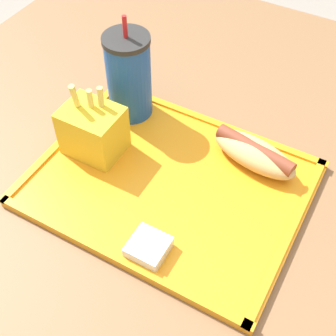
{
  "coord_description": "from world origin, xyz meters",
  "views": [
    {
      "loc": [
        0.21,
        -0.4,
        1.28
      ],
      "look_at": [
        -0.0,
        -0.02,
        0.77
      ],
      "focal_mm": 50.0,
      "sensor_mm": 36.0,
      "label": 1
    }
  ],
  "objects": [
    {
      "name": "soda_cup",
      "position": [
        -0.13,
        0.08,
        0.82
      ],
      "size": [
        0.07,
        0.07,
        0.18
      ],
      "color": "#194CA5",
      "rests_on": "food_tray"
    },
    {
      "name": "dining_table",
      "position": [
        0.0,
        0.0,
        0.37
      ],
      "size": [
        1.05,
        1.09,
        0.73
      ],
      "color": "brown",
      "rests_on": "ground_plane"
    },
    {
      "name": "sauce_cup_mayo",
      "position": [
        0.03,
        -0.14,
        0.75
      ],
      "size": [
        0.05,
        0.05,
        0.02
      ],
      "color": "silver",
      "rests_on": "food_tray"
    },
    {
      "name": "fries_carton",
      "position": [
        -0.14,
        -0.02,
        0.78
      ],
      "size": [
        0.09,
        0.07,
        0.12
      ],
      "color": "gold",
      "rests_on": "food_tray"
    },
    {
      "name": "hot_dog_far",
      "position": [
        0.09,
        0.08,
        0.76
      ],
      "size": [
        0.15,
        0.08,
        0.04
      ],
      "color": "tan",
      "rests_on": "food_tray"
    },
    {
      "name": "food_tray",
      "position": [
        -0.0,
        -0.02,
        0.74
      ],
      "size": [
        0.39,
        0.3,
        0.01
      ],
      "color": "orange",
      "rests_on": "dining_table"
    }
  ]
}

